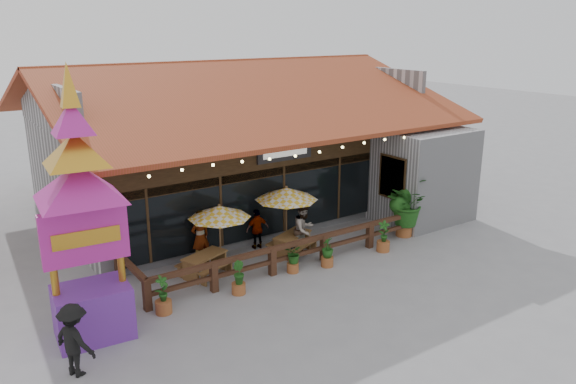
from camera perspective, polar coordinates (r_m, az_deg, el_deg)
ground at (r=19.24m, az=3.92°, el=-6.11°), size 100.00×100.00×0.00m
restaurant_building at (r=24.00m, az=-5.25°, el=3.96°), size 15.50×14.73×6.09m
patio_railing at (r=17.59m, az=-1.34°, el=-6.14°), size 10.00×2.60×0.92m
umbrella_left at (r=17.55m, az=-7.00°, el=-2.04°), size 2.51×2.51×2.11m
umbrella_right at (r=18.79m, az=-0.17°, el=-0.20°), size 2.52×2.52×2.28m
picnic_table_left at (r=17.52m, az=-8.45°, el=-6.98°), size 1.75×1.63×0.68m
picnic_table_right at (r=18.95m, az=0.44°, el=-4.93°), size 1.80×1.69×0.69m
thai_sign_tower at (r=13.72m, az=-20.40°, el=0.23°), size 2.84×2.84×7.16m
tropical_plant at (r=20.69m, az=11.86°, el=-1.14°), size 2.06×2.07×2.17m
diner_a at (r=18.24m, az=-8.89°, el=-4.53°), size 0.72×0.54×1.80m
diner_b at (r=18.66m, az=1.62°, el=-3.85°), size 1.02×0.89×1.80m
diner_c at (r=19.31m, az=-3.13°, el=-3.77°), size 0.86×0.44×1.41m
pedestrian at (r=13.41m, az=-20.89°, el=-13.87°), size 1.06×1.26×1.69m
planter_a at (r=15.53m, az=-12.58°, el=-10.42°), size 0.46×0.44×1.09m
planter_b at (r=16.26m, az=-5.06°, el=-8.83°), size 0.40×0.40×0.99m
planter_c at (r=17.52m, az=0.49°, el=-6.60°), size 0.72×0.70×0.91m
planter_d at (r=17.99m, az=4.03°, el=-6.16°), size 0.52×0.52×0.97m
planter_e at (r=19.39m, az=9.67°, el=-4.68°), size 0.46×0.46×1.09m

